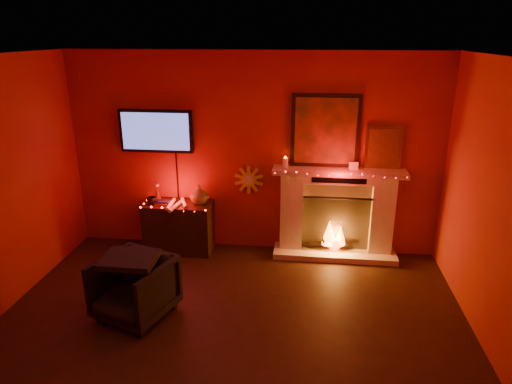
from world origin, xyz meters
TOP-DOWN VIEW (x-y plane):
  - room at (0.00, 0.00)m, footprint 5.00×5.00m
  - fireplace at (1.14, 2.39)m, footprint 1.72×0.40m
  - tv at (-1.30, 2.45)m, footprint 1.00×0.07m
  - sunburst_clock at (-0.05, 2.48)m, footprint 0.40×0.03m
  - console_table at (-0.99, 2.26)m, footprint 0.92×0.60m
  - armchair at (-1.04, 0.66)m, footprint 0.92×0.93m

SIDE VIEW (x-z plane):
  - armchair at x=-1.04m, z-range 0.00..0.67m
  - console_table at x=-0.99m, z-range -0.10..0.86m
  - fireplace at x=1.14m, z-range -0.37..1.81m
  - sunburst_clock at x=-0.05m, z-range 0.80..1.20m
  - room at x=0.00m, z-range -1.15..3.85m
  - tv at x=-1.30m, z-range 1.03..2.27m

